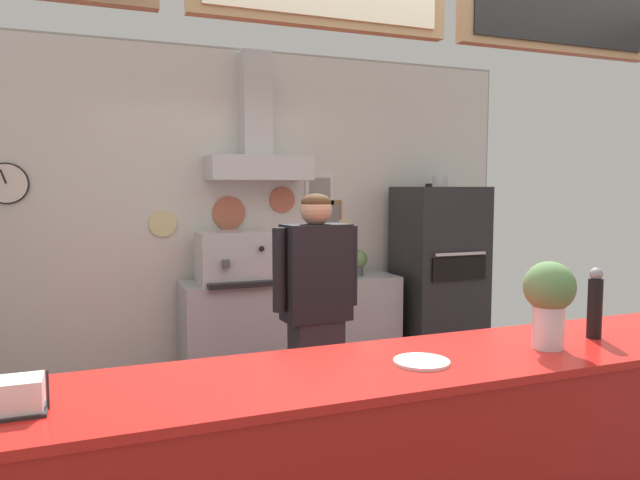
# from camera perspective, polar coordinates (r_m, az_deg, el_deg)

# --- Properties ---
(back_wall_assembly) EXTENTS (4.88, 3.16, 2.83)m
(back_wall_assembly) POSITION_cam_1_polar(r_m,az_deg,el_deg) (5.03, -5.97, 3.49)
(back_wall_assembly) COLOR #9E9E99
(back_wall_assembly) RESTS_ON ground_plane
(back_prep_counter) EXTENTS (1.83, 0.52, 0.89)m
(back_prep_counter) POSITION_cam_1_polar(r_m,az_deg,el_deg) (5.07, -2.69, -8.83)
(back_prep_counter) COLOR #A3A5AD
(back_prep_counter) RESTS_ON ground_plane
(pizza_oven) EXTENTS (0.71, 0.66, 1.76)m
(pizza_oven) POSITION_cam_1_polar(r_m,az_deg,el_deg) (5.48, 11.36, -3.65)
(pizza_oven) COLOR #232326
(pizza_oven) RESTS_ON ground_plane
(shop_worker) EXTENTS (0.56, 0.25, 1.62)m
(shop_worker) POSITION_cam_1_polar(r_m,az_deg,el_deg) (3.63, -0.37, -7.34)
(shop_worker) COLOR #232328
(shop_worker) RESTS_ON ground_plane
(espresso_machine) EXTENTS (0.57, 0.50, 0.42)m
(espresso_machine) POSITION_cam_1_polar(r_m,az_deg,el_deg) (4.79, -8.32, -1.68)
(espresso_machine) COLOR #B7BABF
(espresso_machine) RESTS_ON back_prep_counter
(potted_oregano) EXTENTS (0.18, 0.18, 0.22)m
(potted_oregano) POSITION_cam_1_polar(r_m,az_deg,el_deg) (5.17, 3.57, -2.02)
(potted_oregano) COLOR #4C4C51
(potted_oregano) RESTS_ON back_prep_counter
(potted_rosemary) EXTENTS (0.13, 0.13, 0.19)m
(potted_rosemary) POSITION_cam_1_polar(r_m,az_deg,el_deg) (5.03, 0.43, -2.43)
(potted_rosemary) COLOR #9E563D
(potted_rosemary) RESTS_ON back_prep_counter
(potted_sage) EXTENTS (0.14, 0.14, 0.18)m
(potted_sage) POSITION_cam_1_polar(r_m,az_deg,el_deg) (4.92, -4.57, -2.70)
(potted_sage) COLOR #9E563D
(potted_sage) RESTS_ON back_prep_counter
(napkin_holder) EXTENTS (0.14, 0.14, 0.11)m
(napkin_holder) POSITION_cam_1_polar(r_m,az_deg,el_deg) (1.90, -26.89, -13.34)
(napkin_holder) COLOR #262628
(napkin_holder) RESTS_ON service_counter
(basil_vase) EXTENTS (0.20, 0.20, 0.34)m
(basil_vase) POSITION_cam_1_polar(r_m,az_deg,el_deg) (2.47, 21.23, -5.36)
(basil_vase) COLOR silver
(basil_vase) RESTS_ON service_counter
(condiment_plate) EXTENTS (0.20, 0.20, 0.01)m
(condiment_plate) POSITION_cam_1_polar(r_m,az_deg,el_deg) (2.18, 9.77, -11.51)
(condiment_plate) COLOR white
(condiment_plate) RESTS_ON service_counter
(pepper_grinder) EXTENTS (0.06, 0.06, 0.30)m
(pepper_grinder) POSITION_cam_1_polar(r_m,az_deg,el_deg) (2.72, 25.01, -5.57)
(pepper_grinder) COLOR black
(pepper_grinder) RESTS_ON service_counter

